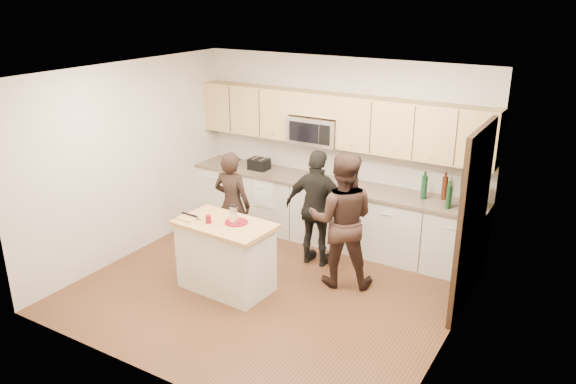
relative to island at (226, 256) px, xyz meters
The scene contains 21 objects.
floor 0.69m from the island, 27.89° to the left, with size 4.50×4.50×0.00m, color brown.
room_shell 1.38m from the island, 27.89° to the left, with size 4.52×4.02×2.71m.
back_cabinetry 1.99m from the island, 76.63° to the left, with size 4.50×0.66×0.94m.
upper_cabinetry 2.55m from the island, 76.66° to the left, with size 4.50×0.33×0.75m.
microwave 2.37m from the island, 85.81° to the left, with size 0.76×0.41×0.40m.
doorway 3.01m from the island, 23.03° to the left, with size 0.06×1.25×2.20m.
framed_picture 3.38m from the island, 42.75° to the left, with size 0.30×0.03×0.38m.
dish_towel 1.85m from the island, 105.71° to the left, with size 0.34×0.60×0.48m.
island is the anchor object (origin of this frame).
red_plate 0.48m from the island, 30.01° to the left, with size 0.28×0.28×0.02m, color maroon.
box_grater 0.60m from the island, ahead, with size 0.09×0.06×0.24m.
drink_glass 0.53m from the island, 146.71° to the right, with size 0.07×0.07×0.10m, color maroon.
cutting_board 0.67m from the island, 165.14° to the right, with size 0.24×0.19×0.02m, color tan.
tongs 0.69m from the island, behind, with size 0.26×0.03×0.02m, color black.
knife 0.61m from the island, 167.27° to the right, with size 0.22×0.02×0.01m, color silver.
toaster 2.14m from the island, 111.74° to the left, with size 0.30×0.23×0.17m.
bottle_cluster 3.07m from the island, 41.00° to the left, with size 0.79×0.38×0.39m.
orchid 3.30m from the island, 37.49° to the left, with size 0.25×0.20×0.45m, color #327830.
woman_left 1.03m from the island, 120.92° to the left, with size 0.55×0.36×1.52m, color black.
woman_center 1.51m from the island, 36.93° to the left, with size 0.85×0.66×1.74m, color black.
woman_right 1.42m from the island, 61.71° to the left, with size 0.95×0.39×1.62m, color black.
Camera 1 is at (3.44, -5.26, 3.58)m, focal length 35.00 mm.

